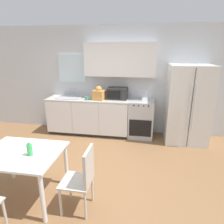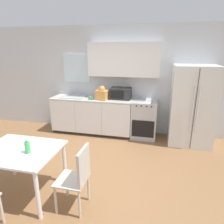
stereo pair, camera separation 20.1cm
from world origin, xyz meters
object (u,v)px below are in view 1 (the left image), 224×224
object	(u,v)px
drink_bottle	(30,149)
oven_range	(141,119)
refrigerator	(188,105)
coffee_mug	(87,98)
dining_table	(22,159)
microwave	(117,93)
dining_chair_side	(83,176)

from	to	relation	value
drink_bottle	oven_range	bearing A→B (deg)	60.94
refrigerator	coffee_mug	xyz separation A→B (m)	(-2.39, -0.09, 0.08)
refrigerator	dining_table	size ratio (longest dim) A/B	1.63
microwave	drink_bottle	distance (m)	2.78
coffee_mug	drink_bottle	size ratio (longest dim) A/B	0.59
drink_bottle	refrigerator	bearing A→B (deg)	44.90
oven_range	dining_table	distance (m)	2.99
dining_chair_side	drink_bottle	distance (m)	0.81
oven_range	microwave	world-z (taller)	microwave
microwave	dining_chair_side	distance (m)	2.74
microwave	coffee_mug	size ratio (longest dim) A/B	4.05
microwave	refrigerator	bearing A→B (deg)	-5.67
refrigerator	dining_table	bearing A→B (deg)	-137.70
refrigerator	dining_chair_side	world-z (taller)	refrigerator
microwave	coffee_mug	xyz separation A→B (m)	(-0.71, -0.25, -0.10)
coffee_mug	dining_chair_side	distance (m)	2.56
coffee_mug	oven_range	bearing A→B (deg)	7.44
dining_table	dining_chair_side	bearing A→B (deg)	-5.63
refrigerator	microwave	size ratio (longest dim) A/B	3.59
microwave	dining_chair_side	world-z (taller)	microwave
oven_range	refrigerator	xyz separation A→B (m)	(1.06, -0.09, 0.44)
coffee_mug	dining_table	bearing A→B (deg)	-96.94
oven_range	microwave	size ratio (longest dim) A/B	1.86
coffee_mug	drink_bottle	bearing A→B (deg)	-92.48
dining_table	drink_bottle	size ratio (longest dim) A/B	5.31
coffee_mug	refrigerator	bearing A→B (deg)	2.08
refrigerator	coffee_mug	distance (m)	2.39
oven_range	dining_table	world-z (taller)	oven_range
oven_range	dining_table	size ratio (longest dim) A/B	0.85
refrigerator	coffee_mug	size ratio (longest dim) A/B	14.56
drink_bottle	dining_table	bearing A→B (deg)	164.26
microwave	drink_bottle	bearing A→B (deg)	-107.08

